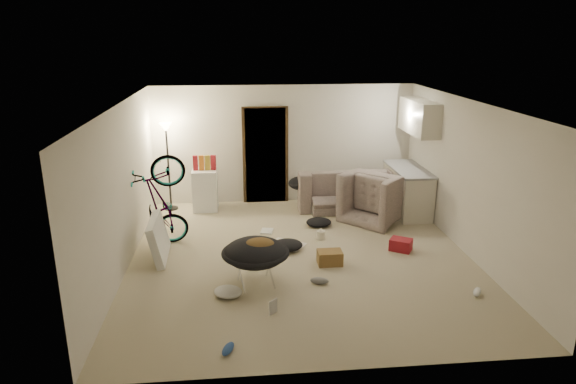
{
  "coord_description": "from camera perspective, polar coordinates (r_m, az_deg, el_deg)",
  "views": [
    {
      "loc": [
        -0.98,
        -7.68,
        3.51
      ],
      "look_at": [
        -0.15,
        0.6,
        0.93
      ],
      "focal_mm": 32.0,
      "sensor_mm": 36.0,
      "label": 1
    }
  ],
  "objects": [
    {
      "name": "wall_left",
      "position": [
        8.2,
        -18.0,
        0.34
      ],
      "size": [
        0.02,
        6.0,
        2.5
      ],
      "primitive_type": "cube",
      "color": "silver",
      "rests_on": "floor"
    },
    {
      "name": "kitchen_uppers",
      "position": [
        10.42,
        14.37,
        8.08
      ],
      "size": [
        0.38,
        1.4,
        0.65
      ],
      "primitive_type": "cube",
      "color": "beige",
      "rests_on": "wall_right"
    },
    {
      "name": "clothes_lump_b",
      "position": [
        9.79,
        3.44,
        -3.36
      ],
      "size": [
        0.49,
        0.43,
        0.15
      ],
      "primitive_type": "ellipsoid",
      "rotation": [
        0.0,
        0.0,
        0.04
      ],
      "color": "black",
      "rests_on": "floor"
    },
    {
      "name": "bicycle",
      "position": [
        9.01,
        -13.79,
        -3.26
      ],
      "size": [
        1.74,
        0.93,
        0.96
      ],
      "primitive_type": "imported",
      "rotation": [
        0.0,
        -0.17,
        1.7
      ],
      "color": "black",
      "rests_on": "floor"
    },
    {
      "name": "snack_box_3",
      "position": [
        10.54,
        -8.3,
        3.26
      ],
      "size": [
        0.11,
        0.09,
        0.3
      ],
      "primitive_type": "cube",
      "rotation": [
        0.0,
        0.0,
        -0.22
      ],
      "color": "maroon",
      "rests_on": "mini_fridge"
    },
    {
      "name": "clothes_lump_c",
      "position": [
        7.34,
        -6.69,
        -10.95
      ],
      "size": [
        0.52,
        0.5,
        0.13
      ],
      "primitive_type": "ellipsoid",
      "rotation": [
        0.0,
        0.0,
        -0.47
      ],
      "color": "silver",
      "rests_on": "floor"
    },
    {
      "name": "wall_right",
      "position": [
        8.84,
        19.57,
        1.38
      ],
      "size": [
        0.02,
        6.0,
        2.5
      ],
      "primitive_type": "cube",
      "color": "silver",
      "rests_on": "floor"
    },
    {
      "name": "juicer",
      "position": [
        9.18,
        3.67,
        -4.7
      ],
      "size": [
        0.15,
        0.15,
        0.22
      ],
      "color": "beige",
      "rests_on": "floor"
    },
    {
      "name": "sofa_drape",
      "position": [
        10.63,
        1.54,
        0.99
      ],
      "size": [
        0.58,
        0.49,
        0.28
      ],
      "primitive_type": "ellipsoid",
      "rotation": [
        0.0,
        0.0,
        0.05
      ],
      "color": "black",
      "rests_on": "sofa"
    },
    {
      "name": "newspaper",
      "position": [
        8.94,
        -0.17,
        -5.88
      ],
      "size": [
        0.74,
        0.7,
        0.01
      ],
      "primitive_type": "cube",
      "rotation": [
        0.0,
        0.0,
        0.98
      ],
      "color": "silver",
      "rests_on": "floor"
    },
    {
      "name": "snack_box_1",
      "position": [
        10.56,
        -9.6,
        3.22
      ],
      "size": [
        0.11,
        0.09,
        0.3
      ],
      "primitive_type": "cube",
      "rotation": [
        0.0,
        0.0,
        0.2
      ],
      "color": "#CE6719",
      "rests_on": "mini_fridge"
    },
    {
      "name": "door_trim",
      "position": [
        10.92,
        -2.52,
        4.02
      ],
      "size": [
        0.97,
        0.04,
        2.1
      ],
      "primitive_type": "cube",
      "color": "#372513",
      "rests_on": "floor"
    },
    {
      "name": "doorway",
      "position": [
        10.95,
        -2.53,
        4.06
      ],
      "size": [
        0.85,
        0.1,
        2.04
      ],
      "primitive_type": "cube",
      "color": "black",
      "rests_on": "floor"
    },
    {
      "name": "snack_box_2",
      "position": [
        10.55,
        -8.95,
        3.24
      ],
      "size": [
        0.12,
        0.1,
        0.3
      ],
      "primitive_type": "cube",
      "rotation": [
        0.0,
        0.0,
        0.28
      ],
      "color": "gold",
      "rests_on": "mini_fridge"
    },
    {
      "name": "hoodie",
      "position": [
        7.35,
        -3.25,
        -6.03
      ],
      "size": [
        0.54,
        0.48,
        0.22
      ],
      "primitive_type": "ellipsoid",
      "rotation": [
        0.0,
        0.0,
        0.18
      ],
      "color": "brown",
      "rests_on": "saucer_chair"
    },
    {
      "name": "book_asset",
      "position": [
        6.85,
        -2.07,
        -13.54
      ],
      "size": [
        0.25,
        0.25,
        0.02
      ],
      "primitive_type": "imported",
      "rotation": [
        0.0,
        0.0,
        0.74
      ],
      "color": "maroon",
      "rests_on": "floor"
    },
    {
      "name": "snack_box_0",
      "position": [
        10.57,
        -10.25,
        3.2
      ],
      "size": [
        0.1,
        0.08,
        0.3
      ],
      "primitive_type": "cube",
      "rotation": [
        0.0,
        0.0,
        0.07
      ],
      "color": "maroon",
      "rests_on": "mini_fridge"
    },
    {
      "name": "book_blue",
      "position": [
        8.57,
        -1.1,
        -6.86
      ],
      "size": [
        0.32,
        0.35,
        0.03
      ],
      "primitive_type": "cube",
      "rotation": [
        0.0,
        0.0,
        0.51
      ],
      "color": "#284B92",
      "rests_on": "floor"
    },
    {
      "name": "counter_top",
      "position": [
        10.59,
        13.29,
        2.48
      ],
      "size": [
        0.64,
        1.54,
        0.04
      ],
      "primitive_type": "cube",
      "color": "gray",
      "rests_on": "kitchen_counter"
    },
    {
      "name": "shoe_3",
      "position": [
        7.62,
        3.51,
        -9.81
      ],
      "size": [
        0.29,
        0.17,
        0.1
      ],
      "primitive_type": "ellipsoid",
      "rotation": [
        0.0,
        0.0,
        -0.25
      ],
      "color": "slate",
      "rests_on": "floor"
    },
    {
      "name": "armchair",
      "position": [
        10.23,
        10.08,
        -1.02
      ],
      "size": [
        1.44,
        1.44,
        0.71
      ],
      "primitive_type": "imported",
      "rotation": [
        0.0,
        0.0,
        2.34
      ],
      "color": "#333A33",
      "rests_on": "floor"
    },
    {
      "name": "shoe_4",
      "position": [
        7.79,
        20.27,
        -10.37
      ],
      "size": [
        0.22,
        0.27,
        0.09
      ],
      "primitive_type": "ellipsoid",
      "rotation": [
        0.0,
        0.0,
        1.01
      ],
      "color": "white",
      "rests_on": "floor"
    },
    {
      "name": "floor_lamp",
      "position": [
        10.65,
        -13.29,
        4.82
      ],
      "size": [
        0.28,
        0.28,
        1.81
      ],
      "color": "black",
      "rests_on": "floor"
    },
    {
      "name": "sofa",
      "position": [
        10.86,
        6.51,
        -0.06
      ],
      "size": [
        2.11,
        0.85,
        0.61
      ],
      "primitive_type": "imported",
      "rotation": [
        0.0,
        0.0,
        3.16
      ],
      "color": "#333A33",
      "rests_on": "floor"
    },
    {
      "name": "mini_fridge",
      "position": [
        10.71,
        -9.18,
        0.23
      ],
      "size": [
        0.5,
        0.5,
        0.85
      ],
      "primitive_type": "cube",
      "rotation": [
        0.0,
        0.0,
        -0.01
      ],
      "color": "white",
      "rests_on": "floor"
    },
    {
      "name": "kitchen_counter",
      "position": [
        10.71,
        13.12,
        0.1
      ],
      "size": [
        0.6,
        1.5,
        0.88
      ],
      "primitive_type": "cube",
      "color": "beige",
      "rests_on": "floor"
    },
    {
      "name": "drink_case_a",
      "position": [
        8.22,
        4.67,
        -7.27
      ],
      "size": [
        0.39,
        0.28,
        0.22
      ],
      "primitive_type": "cube",
      "rotation": [
        0.0,
        0.0,
        0.01
      ],
      "color": "brown",
      "rests_on": "floor"
    },
    {
      "name": "tv_box",
      "position": [
        8.59,
        -14.18,
        -5.02
      ],
      "size": [
        0.29,
        1.03,
        0.69
      ],
      "primitive_type": "cube",
      "rotation": [
        0.0,
        -0.21,
        0.03
      ],
      "color": "silver",
      "rests_on": "floor"
    },
    {
      "name": "wall_back",
      "position": [
        10.97,
        -0.46,
        5.33
      ],
      "size": [
        5.5,
        0.02,
        2.5
      ],
      "primitive_type": "cube",
      "color": "silver",
      "rests_on": "floor"
    },
    {
      "name": "shoe_2",
      "position": [
        6.19,
        -6.68,
        -16.92
      ],
      "size": [
        0.2,
        0.28,
        0.1
      ],
      "primitive_type": "ellipsoid",
      "rotation": [
        0.0,
        0.0,
        1.16
      ],
      "color": "#284B92",
      "rests_on": "floor"
    },
    {
      "name": "wall_front",
      "position": [
        5.28,
        5.63,
        -8.24
      ],
      "size": [
        5.5,
        0.02,
        2.5
      ],
      "primitive_type": "cube",
      "color": "silver",
      "rests_on": "floor"
    },
    {
      "name": "ceiling",
      "position": [
        7.8,
        1.58,
        9.84
      ],
      "size": [
        5.5,
        6.0,
        0.02
      ],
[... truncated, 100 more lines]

